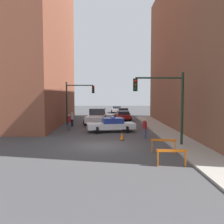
# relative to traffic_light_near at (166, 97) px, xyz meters

# --- Properties ---
(ground_plane) EXTENTS (120.00, 120.00, 0.00)m
(ground_plane) POSITION_rel_traffic_light_near_xyz_m (-4.73, 0.06, -3.53)
(ground_plane) COLOR #424244
(sidewalk_right) EXTENTS (2.40, 44.00, 0.12)m
(sidewalk_right) POSITION_rel_traffic_light_near_xyz_m (1.47, 0.06, -3.47)
(sidewalk_right) COLOR #9E998E
(sidewalk_right) RESTS_ON ground_plane
(building_corner_left) EXTENTS (14.00, 20.00, 24.70)m
(building_corner_left) POSITION_rel_traffic_light_near_xyz_m (-16.73, 14.06, 8.82)
(building_corner_left) COLOR brown
(building_corner_left) RESTS_ON ground_plane
(traffic_light_near) EXTENTS (3.64, 0.35, 5.20)m
(traffic_light_near) POSITION_rel_traffic_light_near_xyz_m (0.00, 0.00, 0.00)
(traffic_light_near) COLOR black
(traffic_light_near) RESTS_ON sidewalk_right
(traffic_light_far) EXTENTS (3.44, 0.35, 5.20)m
(traffic_light_far) POSITION_rel_traffic_light_near_xyz_m (-8.03, 12.33, -0.13)
(traffic_light_far) COLOR black
(traffic_light_far) RESTS_ON ground_plane
(police_car) EXTENTS (4.92, 2.81, 1.52)m
(police_car) POSITION_rel_traffic_light_near_xyz_m (-3.84, 6.79, -2.81)
(police_car) COLOR white
(police_car) RESTS_ON ground_plane
(white_truck) EXTENTS (2.97, 5.56, 1.90)m
(white_truck) POSITION_rel_traffic_light_near_xyz_m (-5.58, 13.24, -2.62)
(white_truck) COLOR silver
(white_truck) RESTS_ON ground_plane
(parked_car_near) EXTENTS (2.49, 4.43, 1.31)m
(parked_car_near) POSITION_rel_traffic_light_near_xyz_m (-2.00, 18.02, -2.86)
(parked_car_near) COLOR maroon
(parked_car_near) RESTS_ON ground_plane
(parked_car_mid) EXTENTS (2.32, 4.33, 1.31)m
(parked_car_mid) POSITION_rel_traffic_light_near_xyz_m (-1.45, 25.39, -2.86)
(parked_car_mid) COLOR maroon
(parked_car_mid) RESTS_ON ground_plane
(parked_car_far) EXTENTS (2.38, 4.36, 1.31)m
(parked_car_far) POSITION_rel_traffic_light_near_xyz_m (-2.32, 31.77, -2.86)
(parked_car_far) COLOR silver
(parked_car_far) RESTS_ON ground_plane
(pedestrian_crossing) EXTENTS (0.43, 0.43, 1.66)m
(pedestrian_crossing) POSITION_rel_traffic_light_near_xyz_m (-8.21, 8.05, -2.67)
(pedestrian_crossing) COLOR #474C66
(pedestrian_crossing) RESTS_ON ground_plane
(pedestrian_corner) EXTENTS (0.51, 0.51, 1.66)m
(pedestrian_corner) POSITION_rel_traffic_light_near_xyz_m (-8.33, 11.08, -2.67)
(pedestrian_corner) COLOR black
(pedestrian_corner) RESTS_ON ground_plane
(pedestrian_sidewalk) EXTENTS (0.50, 0.50, 1.66)m
(pedestrian_sidewalk) POSITION_rel_traffic_light_near_xyz_m (-1.05, 3.17, -2.67)
(pedestrian_sidewalk) COLOR #474C66
(pedestrian_sidewalk) RESTS_ON ground_plane
(barrier_front) EXTENTS (1.60, 0.22, 0.90)m
(barrier_front) POSITION_rel_traffic_light_near_xyz_m (-0.87, -5.08, -2.91)
(barrier_front) COLOR orange
(barrier_front) RESTS_ON ground_plane
(barrier_mid) EXTENTS (1.59, 0.41, 0.90)m
(barrier_mid) POSITION_rel_traffic_light_near_xyz_m (-0.63, -2.11, -2.91)
(barrier_mid) COLOR orange
(barrier_mid) RESTS_ON ground_plane
(traffic_cone) EXTENTS (0.36, 0.36, 0.66)m
(traffic_cone) POSITION_rel_traffic_light_near_xyz_m (-3.03, 2.42, -3.21)
(traffic_cone) COLOR black
(traffic_cone) RESTS_ON ground_plane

